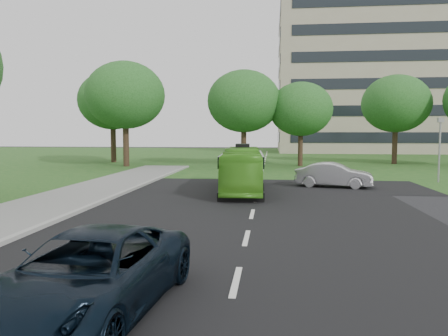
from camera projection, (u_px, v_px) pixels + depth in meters
name	position (u px, v px, depth m)	size (l,w,h in m)	color
ground	(250.00, 225.00, 15.58)	(160.00, 160.00, 0.00)	black
street_surfaces	(258.00, 170.00, 38.15)	(120.00, 120.00, 0.15)	black
office_building	(399.00, 78.00, 73.56)	(40.10, 20.10, 25.00)	gray
tree_park_a	(125.00, 95.00, 41.56)	(7.55, 7.55, 10.04)	black
tree_park_b	(244.00, 101.00, 42.22)	(7.10, 7.10, 9.31)	black
tree_park_c	(301.00, 109.00, 42.11)	(6.12, 6.12, 8.13)	black
tree_park_d	(396.00, 104.00, 44.81)	(6.95, 6.95, 9.18)	black
tree_park_f	(113.00, 101.00, 47.28)	(7.40, 7.40, 9.88)	black
bus	(242.00, 169.00, 24.40)	(2.06, 8.81, 2.46)	#49A123
sedan	(334.00, 175.00, 26.21)	(1.57, 4.51, 1.49)	silver
suv	(89.00, 274.00, 7.86)	(2.48, 5.38, 1.50)	black
camera_pole	(440.00, 141.00, 28.54)	(0.44, 0.41, 4.25)	gray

